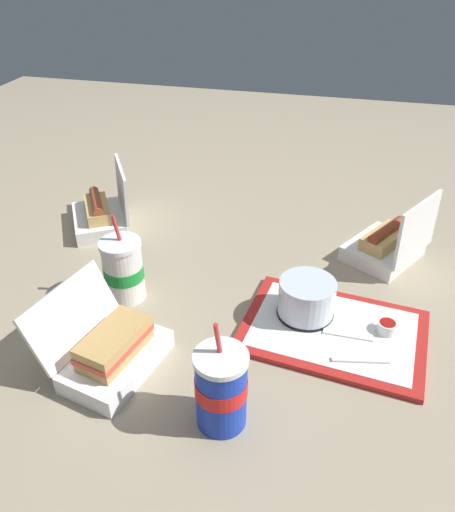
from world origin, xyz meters
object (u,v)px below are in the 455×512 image
Objects in this scene: food_tray at (333,331)px; soda_cup_corner at (221,388)px; cake_container at (306,299)px; clamshell_hotdog_front at (101,213)px; plastic_fork at (360,360)px; soda_cup_left at (123,270)px; clamshell_hotdog_corner at (387,245)px; clamshell_sandwich_center at (111,350)px; ketchup_cup at (387,327)px.

food_tray is 1.88× the size of soda_cup_corner.
clamshell_hotdog_front is at bearing -23.54° from cake_container.
soda_cup_corner is (0.23, 0.18, 0.06)m from plastic_fork.
soda_cup_left is at bearing -21.28° from plastic_fork.
clamshell_hotdog_front is at bearing -24.00° from food_tray.
food_tray is at bearing 151.81° from cake_container.
soda_cup_left is at bearing -43.43° from soda_cup_corner.
plastic_fork reaches higher than food_tray.
clamshell_hotdog_corner is at bearing -121.46° from cake_container.
clamshell_hotdog_front is 0.34m from soda_cup_left.
clamshell_hotdog_front is 1.12× the size of soda_cup_corner.
ketchup_cup is at bearing -157.35° from clamshell_sandwich_center.
clamshell_hotdog_corner is at bearing -108.60° from plastic_fork.
food_tray is 0.34m from clamshell_hotdog_corner.
clamshell_sandwich_center reaches higher than plastic_fork.
plastic_fork is at bearing -166.00° from clamshell_sandwich_center.
soda_cup_left is (0.57, 0.00, 0.05)m from ketchup_cup.
cake_container is (0.06, -0.03, 0.05)m from food_tray.
soda_cup_left is (-0.19, 0.28, 0.03)m from clamshell_hotdog_front.
clamshell_hotdog_front reaches higher than plastic_fork.
clamshell_hotdog_front is (0.66, -0.29, 0.03)m from food_tray.
clamshell_hotdog_corner is at bearing -178.36° from clamshell_hotdog_front.
clamshell_hotdog_front reaches higher than cake_container.
clamshell_sandwich_center is at bearing 22.65° from ketchup_cup.
cake_container is at bearing 58.54° from clamshell_hotdog_corner.
food_tray is 0.08m from cake_container.
cake_container is 0.41m from clamshell_sandwich_center.
ketchup_cup is 0.81m from clamshell_hotdog_front.
clamshell_hotdog_front is 0.77m from clamshell_hotdog_corner.
cake_container is 0.57× the size of soda_cup_corner.
clamshell_hotdog_corner is at bearing -135.06° from clamshell_sandwich_center.
ketchup_cup is at bearing 174.03° from cake_container.
ketchup_cup reaches higher than plastic_fork.
ketchup_cup reaches higher than food_tray.
soda_cup_corner reaches higher than clamshell_hotdog_corner.
soda_cup_left is at bearing 0.22° from ketchup_cup.
clamshell_hotdog_front reaches higher than ketchup_cup.
soda_cup_left reaches higher than food_tray.
clamshell_hotdog_corner is 1.13× the size of soda_cup_left.
cake_container is 0.17m from plastic_fork.
plastic_fork is 0.47× the size of clamshell_hotdog_corner.
food_tray is 1.67× the size of clamshell_hotdog_front.
clamshell_hotdog_corner reaches higher than ketchup_cup.
ketchup_cup is at bearing 89.14° from clamshell_hotdog_corner.
soda_cup_corner reaches higher than clamshell_sandwich_center.
cake_container is 0.59× the size of soda_cup_left.
ketchup_cup is 0.17× the size of clamshell_hotdog_front.
soda_cup_left is at bearing -1.71° from food_tray.
soda_cup_corner is at bearing 163.18° from clamshell_sandwich_center.
food_tray is 0.45m from clamshell_sandwich_center.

